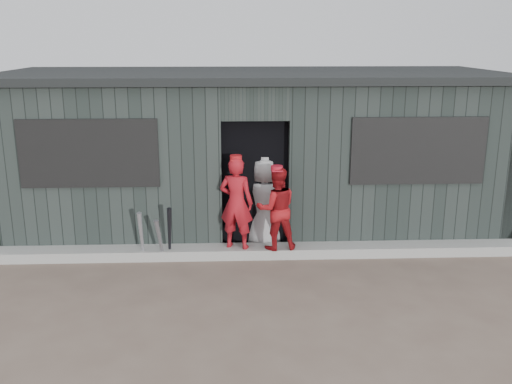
{
  "coord_description": "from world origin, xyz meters",
  "views": [
    {
      "loc": [
        -0.33,
        -6.15,
        3.16
      ],
      "look_at": [
        0.0,
        1.8,
        1.0
      ],
      "focal_mm": 40.0,
      "sensor_mm": 36.0,
      "label": 1
    }
  ],
  "objects_px": {
    "player_grey_back": "(265,203)",
    "dugout": "(252,150)",
    "bat_right": "(170,233)",
    "player_red_right": "(276,209)",
    "bat_left": "(141,236)",
    "player_red_left": "(236,203)",
    "bat_mid": "(160,240)"
  },
  "relations": [
    {
      "from": "dugout",
      "to": "bat_mid",
      "type": "bearing_deg",
      "value": -126.78
    },
    {
      "from": "bat_mid",
      "to": "player_red_left",
      "type": "distance_m",
      "value": 1.23
    },
    {
      "from": "player_red_left",
      "to": "player_grey_back",
      "type": "xyz_separation_m",
      "value": [
        0.43,
        0.4,
        -0.13
      ]
    },
    {
      "from": "bat_left",
      "to": "bat_right",
      "type": "relative_size",
      "value": 0.93
    },
    {
      "from": "bat_right",
      "to": "player_red_right",
      "type": "height_order",
      "value": "player_red_right"
    },
    {
      "from": "bat_right",
      "to": "dugout",
      "type": "relative_size",
      "value": 0.1
    },
    {
      "from": "bat_right",
      "to": "player_red_right",
      "type": "bearing_deg",
      "value": 1.07
    },
    {
      "from": "player_red_right",
      "to": "dugout",
      "type": "relative_size",
      "value": 0.15
    },
    {
      "from": "player_red_right",
      "to": "bat_right",
      "type": "bearing_deg",
      "value": -6.08
    },
    {
      "from": "bat_left",
      "to": "player_red_left",
      "type": "height_order",
      "value": "player_red_left"
    },
    {
      "from": "player_red_left",
      "to": "player_red_right",
      "type": "relative_size",
      "value": 1.12
    },
    {
      "from": "dugout",
      "to": "player_red_right",
      "type": "bearing_deg",
      "value": -80.48
    },
    {
      "from": "bat_mid",
      "to": "dugout",
      "type": "distance_m",
      "value": 2.51
    },
    {
      "from": "bat_left",
      "to": "player_red_left",
      "type": "xyz_separation_m",
      "value": [
        1.38,
        0.13,
        0.45
      ]
    },
    {
      "from": "bat_left",
      "to": "player_red_right",
      "type": "xyz_separation_m",
      "value": [
        1.96,
        0.06,
        0.38
      ]
    },
    {
      "from": "player_red_left",
      "to": "dugout",
      "type": "height_order",
      "value": "dugout"
    },
    {
      "from": "dugout",
      "to": "player_red_left",
      "type": "bearing_deg",
      "value": -99.61
    },
    {
      "from": "bat_right",
      "to": "player_grey_back",
      "type": "height_order",
      "value": "player_grey_back"
    },
    {
      "from": "bat_right",
      "to": "player_red_right",
      "type": "distance_m",
      "value": 1.59
    },
    {
      "from": "bat_mid",
      "to": "player_red_right",
      "type": "distance_m",
      "value": 1.74
    },
    {
      "from": "dugout",
      "to": "bat_right",
      "type": "bearing_deg",
      "value": -125.23
    },
    {
      "from": "bat_left",
      "to": "bat_right",
      "type": "height_order",
      "value": "bat_right"
    },
    {
      "from": "player_grey_back",
      "to": "dugout",
      "type": "relative_size",
      "value": 0.17
    },
    {
      "from": "bat_right",
      "to": "player_red_left",
      "type": "xyz_separation_m",
      "value": [
        0.98,
        0.1,
        0.42
      ]
    },
    {
      "from": "bat_left",
      "to": "bat_mid",
      "type": "relative_size",
      "value": 1.12
    },
    {
      "from": "bat_left",
      "to": "bat_right",
      "type": "bearing_deg",
      "value": 4.81
    },
    {
      "from": "bat_mid",
      "to": "dugout",
      "type": "height_order",
      "value": "dugout"
    },
    {
      "from": "bat_right",
      "to": "bat_left",
      "type": "bearing_deg",
      "value": -175.19
    },
    {
      "from": "player_red_right",
      "to": "dugout",
      "type": "distance_m",
      "value": 1.86
    },
    {
      "from": "player_red_left",
      "to": "dugout",
      "type": "distance_m",
      "value": 1.77
    },
    {
      "from": "bat_left",
      "to": "dugout",
      "type": "height_order",
      "value": "dugout"
    },
    {
      "from": "bat_right",
      "to": "dugout",
      "type": "height_order",
      "value": "dugout"
    }
  ]
}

